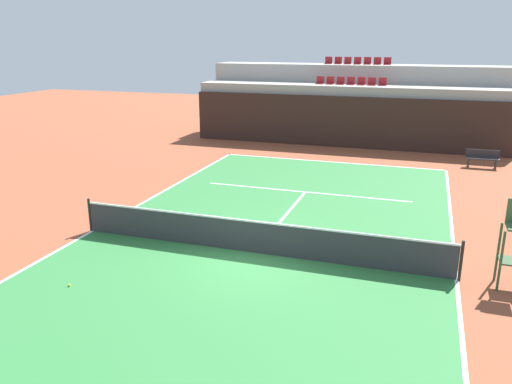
% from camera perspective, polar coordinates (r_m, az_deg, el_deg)
% --- Properties ---
extents(ground_plane, '(80.00, 80.00, 0.00)m').
position_cam_1_polar(ground_plane, '(14.73, -0.22, -6.82)').
color(ground_plane, brown).
extents(court_surface, '(11.00, 24.00, 0.01)m').
position_cam_1_polar(court_surface, '(14.72, -0.22, -6.80)').
color(court_surface, '#2D7238').
rests_on(court_surface, ground_plane).
extents(baseline_far, '(11.00, 0.10, 0.00)m').
position_cam_1_polar(baseline_far, '(25.79, 8.36, 3.35)').
color(baseline_far, white).
rests_on(baseline_far, court_surface).
extents(sideline_left, '(0.10, 24.00, 0.00)m').
position_cam_1_polar(sideline_left, '(17.14, -17.79, -4.15)').
color(sideline_left, white).
rests_on(sideline_left, court_surface).
extents(sideline_right, '(0.10, 24.00, 0.00)m').
position_cam_1_polar(sideline_right, '(14.11, 21.52, -9.11)').
color(sideline_right, white).
rests_on(sideline_right, court_surface).
extents(service_line_far, '(8.26, 0.10, 0.00)m').
position_cam_1_polar(service_line_far, '(20.53, 5.53, 0.00)').
color(service_line_far, white).
rests_on(service_line_far, court_surface).
extents(centre_service_line, '(0.10, 6.40, 0.00)m').
position_cam_1_polar(centre_service_line, '(17.57, 3.14, -2.83)').
color(centre_service_line, white).
rests_on(centre_service_line, court_surface).
extents(back_wall, '(17.80, 0.30, 2.84)m').
position_cam_1_polar(back_wall, '(29.38, 9.90, 7.71)').
color(back_wall, black).
rests_on(back_wall, ground_plane).
extents(stands_tier_lower, '(17.80, 2.40, 3.38)m').
position_cam_1_polar(stands_tier_lower, '(30.66, 10.33, 8.55)').
color(stands_tier_lower, '#9E9E99').
rests_on(stands_tier_lower, ground_plane).
extents(stands_tier_upper, '(17.80, 2.40, 4.42)m').
position_cam_1_polar(stands_tier_upper, '(32.95, 11.01, 9.98)').
color(stands_tier_upper, '#9E9E99').
rests_on(stands_tier_upper, ground_plane).
extents(seating_row_lower, '(4.03, 0.44, 0.44)m').
position_cam_1_polar(seating_row_lower, '(30.56, 10.54, 11.94)').
color(seating_row_lower, maroon).
rests_on(seating_row_lower, stands_tier_lower).
extents(seating_row_upper, '(4.03, 0.44, 0.44)m').
position_cam_1_polar(seating_row_upper, '(32.87, 11.27, 14.04)').
color(seating_row_upper, maroon).
rests_on(seating_row_upper, stands_tier_upper).
extents(tennis_net, '(11.08, 0.08, 1.07)m').
position_cam_1_polar(tennis_net, '(14.53, -0.23, -4.98)').
color(tennis_net, black).
rests_on(tennis_net, court_surface).
extents(player_bench, '(1.50, 0.40, 0.85)m').
position_cam_1_polar(player_bench, '(26.60, 24.00, 3.58)').
color(player_bench, '#232328').
rests_on(player_bench, ground_plane).
extents(tennis_ball_0, '(0.07, 0.07, 0.07)m').
position_cam_1_polar(tennis_ball_0, '(13.62, -20.15, -9.76)').
color(tennis_ball_0, '#CCE033').
rests_on(tennis_ball_0, court_surface).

